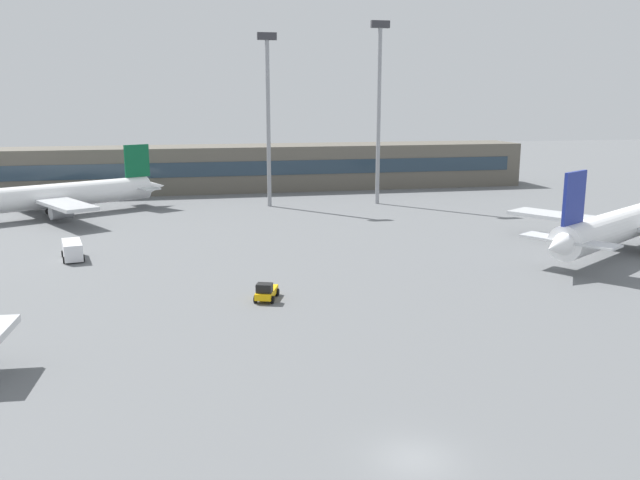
# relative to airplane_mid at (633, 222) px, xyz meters

# --- Properties ---
(ground_plane) EXTENTS (400.00, 400.00, 0.00)m
(ground_plane) POSITION_rel_airplane_mid_xyz_m (-43.36, -1.06, -3.31)
(ground_plane) COLOR slate
(terminal_building) EXTENTS (119.29, 12.13, 9.00)m
(terminal_building) POSITION_rel_airplane_mid_xyz_m (-43.36, 64.01, 1.19)
(terminal_building) COLOR #5B564C
(terminal_building) RESTS_ON ground_plane
(airplane_mid) EXTENTS (38.69, 28.29, 10.85)m
(airplane_mid) POSITION_rel_airplane_mid_xyz_m (0.00, 0.00, 0.00)
(airplane_mid) COLOR white
(airplane_mid) RESTS_ON ground_plane
(airplane_far) EXTENTS (39.22, 28.49, 10.67)m
(airplane_far) POSITION_rel_airplane_mid_xyz_m (-76.39, 37.59, -0.05)
(airplane_far) COLOR white
(airplane_far) RESTS_ON ground_plane
(baggage_tug_yellow) EXTENTS (2.75, 3.90, 1.75)m
(baggage_tug_yellow) POSITION_rel_airplane_mid_xyz_m (-47.30, -12.20, -2.51)
(baggage_tug_yellow) COLOR #F2B20C
(baggage_tug_yellow) RESTS_ON ground_plane
(service_van_white) EXTENTS (3.11, 5.50, 2.08)m
(service_van_white) POSITION_rel_airplane_mid_xyz_m (-67.20, 8.20, -2.20)
(service_van_white) COLOR white
(service_van_white) RESTS_ON ground_plane
(floodlight_tower_west) EXTENTS (3.20, 0.80, 31.13)m
(floodlight_tower_west) POSITION_rel_airplane_mid_xyz_m (-20.57, 40.80, 14.35)
(floodlight_tower_west) COLOR gray
(floodlight_tower_west) RESTS_ON ground_plane
(floodlight_tower_east) EXTENTS (3.20, 0.80, 28.94)m
(floodlight_tower_east) POSITION_rel_airplane_mid_xyz_m (-39.68, 41.88, 13.23)
(floodlight_tower_east) COLOR gray
(floodlight_tower_east) RESTS_ON ground_plane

